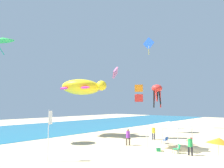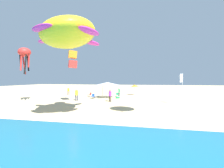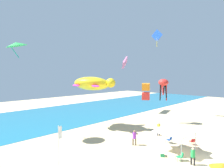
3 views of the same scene
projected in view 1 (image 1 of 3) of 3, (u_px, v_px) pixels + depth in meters
name	position (u px, v px, depth m)	size (l,w,h in m)	color
ground	(208.00, 154.00, 20.20)	(120.00, 120.00, 0.10)	#D6BC8C
ocean_strip	(37.00, 129.00, 39.76)	(120.00, 22.07, 0.02)	teal
canopy_tent	(169.00, 124.00, 22.52)	(3.38, 3.73, 2.79)	#B7B7BC
beach_umbrella	(219.00, 141.00, 15.28)	(1.80, 1.77, 2.33)	silver
folding_chair_left_of_tent	(165.00, 140.00, 25.03)	(0.60, 0.69, 0.82)	black
folding_chair_right_of_tent	(177.00, 148.00, 20.16)	(0.81, 0.80, 0.82)	black
folding_chair_near_cooler	(190.00, 140.00, 24.57)	(0.80, 0.81, 0.82)	black
cooler_box	(158.00, 149.00, 21.10)	(0.74, 0.68, 0.40)	#1E8C4C
banner_flag	(49.00, 130.00, 17.52)	(0.36, 0.06, 4.12)	silver
person_far_stroller	(128.00, 136.00, 24.16)	(0.43, 0.43, 1.81)	brown
person_by_tent	(153.00, 131.00, 28.08)	(0.48, 0.44, 1.83)	#33384C
person_near_umbrella	(190.00, 144.00, 19.36)	(0.40, 0.45, 1.67)	black
kite_diamond_blue	(149.00, 44.00, 42.83)	(0.30, 2.49, 3.56)	blue
kite_box_orange	(139.00, 93.00, 29.58)	(1.58, 1.55, 2.41)	orange
kite_parafoil_pink	(115.00, 73.00, 46.25)	(4.59, 3.15, 3.16)	pink
kite_turtle_yellow	(82.00, 87.00, 32.14)	(7.18, 7.35, 2.83)	yellow
kite_delta_green	(3.00, 39.00, 26.34)	(2.92, 2.88, 2.20)	green
kite_octopus_red	(157.00, 90.00, 35.54)	(1.71, 1.71, 3.79)	red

